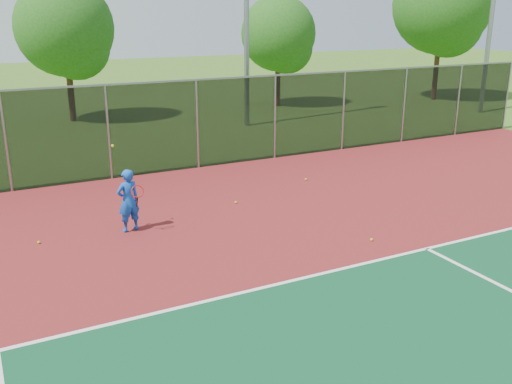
# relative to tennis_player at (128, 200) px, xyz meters

# --- Properties ---
(ground) EXTENTS (120.00, 120.00, 0.00)m
(ground) POSITION_rel_tennis_player_xyz_m (3.70, -7.19, -0.81)
(ground) COLOR #38611B
(ground) RESTS_ON ground
(court_apron) EXTENTS (30.00, 20.00, 0.02)m
(court_apron) POSITION_rel_tennis_player_xyz_m (3.70, -5.19, -0.80)
(court_apron) COLOR maroon
(court_apron) RESTS_ON ground
(fence_back) EXTENTS (30.00, 0.06, 3.03)m
(fence_back) POSITION_rel_tennis_player_xyz_m (3.70, 4.81, 0.76)
(fence_back) COLOR black
(fence_back) RESTS_ON court_apron
(tennis_player) EXTENTS (0.64, 0.66, 2.18)m
(tennis_player) POSITION_rel_tennis_player_xyz_m (0.00, 0.00, 0.00)
(tennis_player) COLOR blue
(tennis_player) RESTS_ON court_apron
(practice_ball_0) EXTENTS (0.07, 0.07, 0.07)m
(practice_ball_0) POSITION_rel_tennis_player_xyz_m (-2.12, 0.16, -0.75)
(practice_ball_0) COLOR #BCC617
(practice_ball_0) RESTS_ON court_apron
(practice_ball_1) EXTENTS (0.07, 0.07, 0.07)m
(practice_ball_1) POSITION_rel_tennis_player_xyz_m (3.20, 0.70, -0.75)
(practice_ball_1) COLOR #BCC617
(practice_ball_1) RESTS_ON court_apron
(practice_ball_2) EXTENTS (0.07, 0.07, 0.07)m
(practice_ball_2) POSITION_rel_tennis_player_xyz_m (4.88, -3.24, -0.75)
(practice_ball_2) COLOR #BCC617
(practice_ball_2) RESTS_ON court_apron
(practice_ball_3) EXTENTS (0.07, 0.07, 0.07)m
(practice_ball_3) POSITION_rel_tennis_player_xyz_m (6.17, 1.76, -0.75)
(practice_ball_3) COLOR #BCC617
(practice_ball_3) RESTS_ON court_apron
(tree_back_left) EXTENTS (4.59, 4.59, 6.74)m
(tree_back_left) POSITION_rel_tennis_player_xyz_m (1.55, 15.76, 3.42)
(tree_back_left) COLOR #392014
(tree_back_left) RESTS_ON ground
(tree_back_mid) EXTENTS (4.13, 4.13, 6.07)m
(tree_back_mid) POSITION_rel_tennis_player_xyz_m (12.82, 15.32, 3.00)
(tree_back_mid) COLOR #392014
(tree_back_mid) RESTS_ON ground
(tree_back_right) EXTENTS (5.73, 5.73, 8.41)m
(tree_back_right) POSITION_rel_tennis_player_xyz_m (22.53, 13.10, 4.47)
(tree_back_right) COLOR #392014
(tree_back_right) RESTS_ON ground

